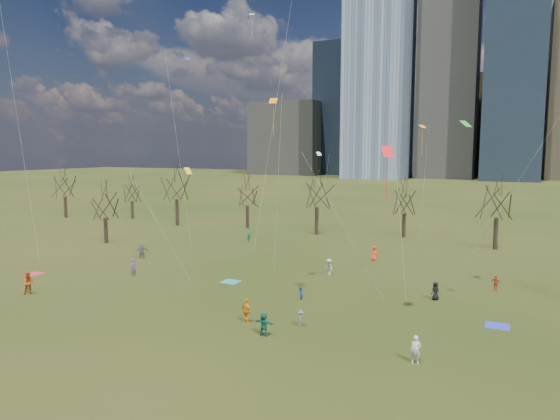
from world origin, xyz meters
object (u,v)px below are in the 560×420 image
at_px(blanket_teal, 231,282).
at_px(blanket_navy, 497,326).
at_px(blanket_crimson, 34,274).
at_px(person_2, 29,283).
at_px(person_1, 416,350).
at_px(person_4, 247,311).

relative_size(blanket_teal, blanket_navy, 1.00).
xyz_separation_m(blanket_crimson, person_2, (5.70, -5.09, 0.97)).
distance_m(blanket_teal, blanket_crimson, 20.09).
relative_size(blanket_teal, person_2, 0.81).
bearing_deg(person_2, blanket_crimson, 82.99).
xyz_separation_m(blanket_teal, person_1, (18.78, -11.08, 0.81)).
distance_m(blanket_crimson, person_4, 26.19).
bearing_deg(blanket_navy, blanket_crimson, -175.74).
distance_m(blanket_navy, person_1, 9.61).
bearing_deg(person_2, blanket_navy, -42.52).
distance_m(blanket_navy, person_2, 37.46).
xyz_separation_m(blanket_teal, person_2, (-13.60, -10.68, 0.97)).
xyz_separation_m(blanket_teal, blanket_crimson, (-19.30, -5.59, 0.00)).
height_order(blanket_crimson, person_2, person_2).
xyz_separation_m(person_1, person_4, (-12.14, 1.96, 0.05)).
bearing_deg(blanket_crimson, blanket_navy, 4.26).
bearing_deg(person_4, blanket_teal, -30.41).
height_order(blanket_navy, person_2, person_2).
relative_size(blanket_crimson, person_1, 0.98).
relative_size(blanket_crimson, person_4, 0.92).
bearing_deg(person_2, person_1, -55.93).
height_order(blanket_teal, person_1, person_1).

